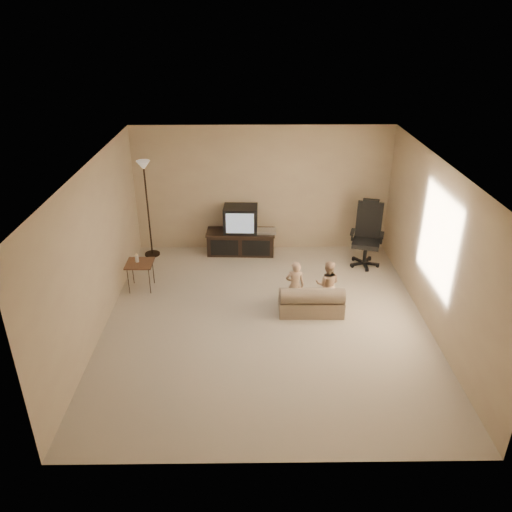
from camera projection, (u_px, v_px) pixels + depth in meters
The scene contains 9 objects.
floor at pixel (266, 321), 7.86m from camera, with size 5.50×5.50×0.00m, color #C1B299.
room_shell at pixel (267, 233), 7.19m from camera, with size 5.50×5.50×5.50m.
tv_stand at pixel (241, 234), 9.91m from camera, with size 1.39×0.56×0.98m.
office_chair at pixel (366, 242), 9.45m from camera, with size 0.72×0.74×1.25m.
side_table at pixel (139, 263), 8.58m from camera, with size 0.45×0.45×0.68m.
floor_lamp at pixel (146, 188), 9.38m from camera, with size 0.30×0.30×1.92m.
child_sofa at pixel (311, 301), 8.00m from camera, with size 1.04×0.60×0.50m.
toddler_left at pixel (295, 286), 8.01m from camera, with size 0.31×0.23×0.85m, color #D6AB86.
toddler_right at pixel (327, 284), 8.08m from camera, with size 0.40×0.22×0.82m, color #D6AB86.
Camera 1 is at (-0.24, -6.60, 4.38)m, focal length 35.00 mm.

